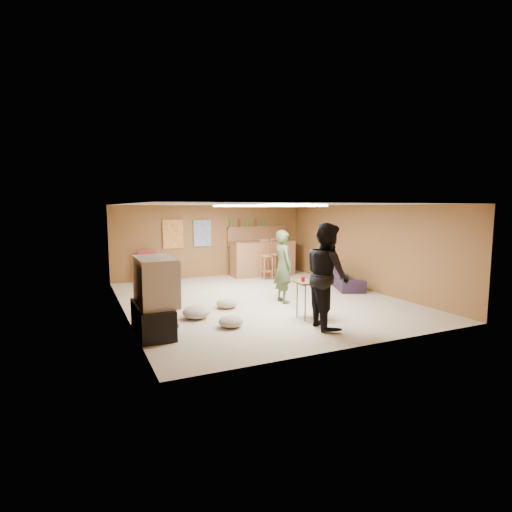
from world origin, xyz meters
name	(u,v)px	position (x,y,z in m)	size (l,w,h in m)	color
ground	(260,299)	(0.00, 0.00, 0.00)	(7.00, 7.00, 0.00)	#BDAC90
ceiling	(260,204)	(0.00, 0.00, 2.20)	(6.00, 7.00, 0.02)	silver
wall_back	(211,241)	(0.00, 3.50, 1.10)	(6.00, 0.02, 2.20)	brown
wall_front	(358,277)	(0.00, -3.50, 1.10)	(6.00, 0.02, 2.20)	brown
wall_left	(123,260)	(-3.00, 0.00, 1.10)	(0.02, 7.00, 2.20)	brown
wall_right	(364,247)	(3.00, 0.00, 1.10)	(0.02, 7.00, 2.20)	brown
tv_stand	(152,319)	(-2.72, -1.50, 0.25)	(0.55, 1.30, 0.50)	black
dvd_box	(166,323)	(-2.50, -1.50, 0.15)	(0.35, 0.50, 0.08)	#B2B2B7
tv_body	(155,281)	(-2.65, -1.50, 0.90)	(0.60, 1.10, 0.80)	#B2B2B7
tv_screen	(174,280)	(-2.34, -1.50, 0.90)	(0.02, 0.95, 0.65)	navy
bar_counter	(263,258)	(1.50, 2.95, 0.55)	(2.00, 0.60, 1.10)	brown
bar_lip	(266,241)	(1.50, 2.70, 1.10)	(2.10, 0.12, 0.05)	#452C16
bar_shelf	(257,227)	(1.50, 3.40, 1.50)	(2.00, 0.18, 0.05)	brown
bar_backing	(257,236)	(1.50, 3.42, 1.20)	(2.00, 0.14, 0.60)	brown
poster_left	(173,234)	(-1.20, 3.46, 1.35)	(0.60, 0.03, 0.85)	#BF3F26
poster_right	(202,233)	(-0.30, 3.46, 1.35)	(0.55, 0.03, 0.80)	#334C99
folding_chair_stack	(147,267)	(-2.00, 3.30, 0.45)	(0.50, 0.14, 0.90)	maroon
ceiling_panel_front	(293,205)	(0.00, -1.50, 2.17)	(1.20, 0.60, 0.04)	white
ceiling_panel_back	(240,206)	(0.00, 1.20, 2.17)	(1.20, 0.60, 0.04)	white
person_olive	(283,266)	(0.38, -0.44, 0.82)	(0.60, 0.39, 1.63)	#455330
person_black	(327,275)	(0.18, -2.42, 0.94)	(0.91, 0.71, 1.88)	black
sofa	(346,279)	(2.70, 0.30, 0.23)	(1.61, 0.63, 0.47)	black
tray_table	(310,300)	(0.22, -1.82, 0.36)	(0.56, 0.44, 0.72)	#452C16
cup_red_near	(303,279)	(0.08, -1.77, 0.77)	(0.07, 0.07, 0.10)	red
cup_red_far	(315,279)	(0.28, -1.90, 0.77)	(0.07, 0.07, 0.10)	red
cup_blue	(315,277)	(0.38, -1.73, 0.78)	(0.08, 0.08, 0.11)	#154292
bar_stool_left	(267,258)	(1.29, 2.27, 0.65)	(0.41, 0.41, 1.31)	brown
bar_stool_right	(277,257)	(1.75, 2.48, 0.63)	(0.40, 0.40, 1.26)	brown
cushion_near_tv	(196,312)	(-1.79, -0.92, 0.12)	(0.53, 0.53, 0.24)	tan
cushion_mid	(227,303)	(-0.96, -0.42, 0.10)	(0.45, 0.45, 0.20)	tan
cushion_far	(231,322)	(-1.38, -1.73, 0.10)	(0.45, 0.45, 0.20)	tan
bottle_row	(247,223)	(1.16, 3.38, 1.65)	(1.20, 0.08, 0.26)	#3F7233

